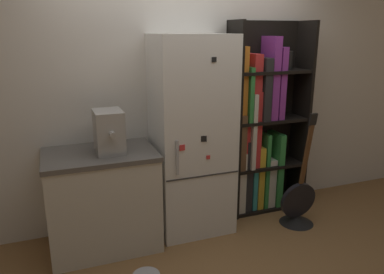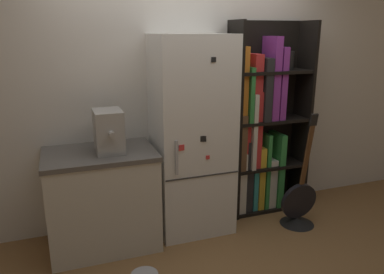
# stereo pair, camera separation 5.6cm
# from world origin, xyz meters

# --- Properties ---
(ground_plane) EXTENTS (16.00, 16.00, 0.00)m
(ground_plane) POSITION_xyz_m (0.00, 0.00, 0.00)
(ground_plane) COLOR olive
(wall_back) EXTENTS (8.00, 0.05, 2.60)m
(wall_back) POSITION_xyz_m (0.00, 0.47, 1.30)
(wall_back) COLOR silver
(wall_back) RESTS_ON ground_plane
(refrigerator) EXTENTS (0.69, 0.58, 1.83)m
(refrigerator) POSITION_xyz_m (-0.00, 0.17, 0.91)
(refrigerator) COLOR white
(refrigerator) RESTS_ON ground_plane
(bookshelf) EXTENTS (0.82, 0.33, 1.95)m
(bookshelf) POSITION_xyz_m (0.79, 0.31, 0.88)
(bookshelf) COLOR black
(bookshelf) RESTS_ON ground_plane
(kitchen_counter) EXTENTS (0.93, 0.65, 0.87)m
(kitchen_counter) POSITION_xyz_m (-0.84, 0.14, 0.44)
(kitchen_counter) COLOR beige
(kitchen_counter) RESTS_ON ground_plane
(espresso_machine) EXTENTS (0.23, 0.36, 0.35)m
(espresso_machine) POSITION_xyz_m (-0.76, 0.11, 1.05)
(espresso_machine) COLOR #A5A39E
(espresso_machine) RESTS_ON kitchen_counter
(guitar) EXTENTS (0.37, 0.33, 1.14)m
(guitar) POSITION_xyz_m (0.99, -0.15, 0.17)
(guitar) COLOR black
(guitar) RESTS_ON ground_plane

